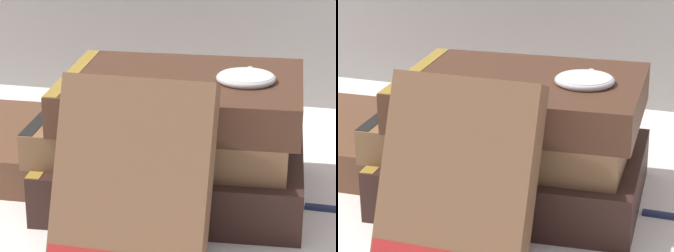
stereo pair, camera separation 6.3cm
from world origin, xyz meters
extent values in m
plane|color=white|center=(0.00, 0.00, 0.00)|extent=(3.00, 3.00, 0.00)
cube|color=#331E19|center=(0.03, 0.05, 0.02)|extent=(0.24, 0.18, 0.04)
cube|color=olive|center=(-0.08, 0.04, 0.02)|extent=(0.03, 0.16, 0.05)
cube|color=brown|center=(0.02, 0.06, 0.06)|extent=(0.23, 0.17, 0.03)
cube|color=black|center=(-0.08, 0.05, 0.06)|extent=(0.02, 0.15, 0.03)
cube|color=#4C2D1E|center=(0.04, 0.05, 0.09)|extent=(0.22, 0.17, 0.03)
cube|color=olive|center=(-0.06, 0.05, 0.09)|extent=(0.02, 0.15, 0.04)
cube|color=brown|center=(0.02, -0.07, 0.07)|extent=(0.12, 0.08, 0.14)
cylinder|color=white|center=(0.09, 0.05, 0.11)|extent=(0.05, 0.05, 0.01)
torus|color=silver|center=(0.09, 0.05, 0.11)|extent=(0.05, 0.05, 0.01)
sphere|color=silver|center=(0.09, 0.08, 0.11)|extent=(0.01, 0.01, 0.01)
camera|label=1|loc=(0.17, -0.59, 0.31)|focal=85.00mm
camera|label=2|loc=(0.23, -0.57, 0.31)|focal=85.00mm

